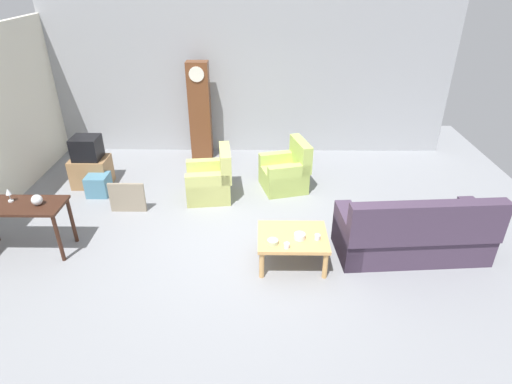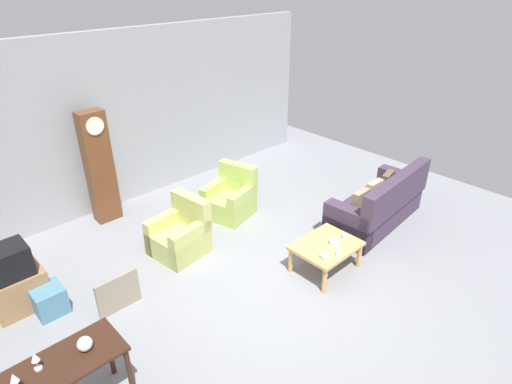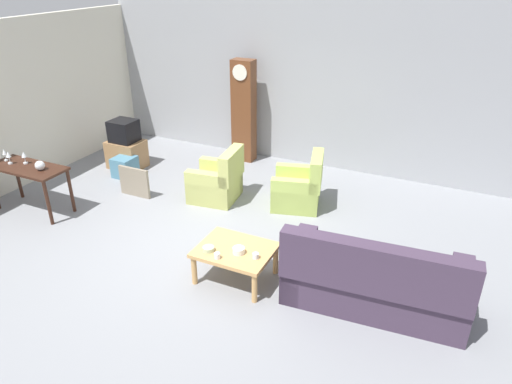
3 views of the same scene
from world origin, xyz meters
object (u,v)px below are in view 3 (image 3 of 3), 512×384
coffee_table_wood (235,253)px  bowl_white_stacked (239,250)px  couch_floral (374,283)px  glass_dome_cloche (40,165)px  cup_white_porcelain (217,256)px  armchair_olive_near (217,182)px  grandfather_clock (244,111)px  wine_glass_mid (8,156)px  tv_crt (124,131)px  framed_picture_leaning (134,182)px  tv_stand_cabinet (127,154)px  cup_blue_rimmed (256,256)px  wine_glass_tall (4,153)px  bowl_shallow_green (208,249)px  armchair_olive_far (299,189)px  wine_glass_short (24,156)px  console_table_dark (28,173)px  storage_box_blue (125,167)px

coffee_table_wood → bowl_white_stacked: (0.09, -0.07, 0.10)m
couch_floral → coffee_table_wood: bearing=-173.8°
glass_dome_cloche → cup_white_porcelain: size_ratio=2.01×
armchair_olive_near → grandfather_clock: (-0.39, 1.80, 0.72)m
armchair_olive_near → wine_glass_mid: bearing=-149.4°
tv_crt → framed_picture_leaning: (0.95, -0.97, -0.50)m
armchair_olive_near → glass_dome_cloche: 2.82m
armchair_olive_near → tv_stand_cabinet: armchair_olive_near is taller
cup_blue_rimmed → wine_glass_tall: (-4.68, 0.35, 0.43)m
wine_glass_tall → framed_picture_leaning: bearing=33.7°
framed_picture_leaning → bowl_shallow_green: size_ratio=4.02×
coffee_table_wood → framed_picture_leaning: framed_picture_leaning is taller
tv_crt → wine_glass_mid: size_ratio=2.24×
armchair_olive_far → wine_glass_short: size_ratio=4.66×
armchair_olive_near → console_table_dark: (-2.53, -1.65, 0.36)m
console_table_dark → wine_glass_short: bearing=144.5°
couch_floral → grandfather_clock: bearing=134.6°
storage_box_blue → bowl_white_stacked: bearing=-30.2°
console_table_dark → glass_dome_cloche: bearing=-0.8°
framed_picture_leaning → cup_blue_rimmed: 3.36m
armchair_olive_far → glass_dome_cloche: glass_dome_cloche is taller
glass_dome_cloche → cup_blue_rimmed: (3.87, -0.32, -0.37)m
tv_stand_cabinet → armchair_olive_near: bearing=-10.8°
glass_dome_cloche → wine_glass_tall: size_ratio=0.73×
couch_floral → armchair_olive_near: bearing=151.0°
grandfather_clock → cup_white_porcelain: (1.62, -3.98, -0.53)m
storage_box_blue → bowl_shallow_green: bowl_shallow_green is taller
grandfather_clock → storage_box_blue: (-1.68, -1.74, -0.84)m
grandfather_clock → framed_picture_leaning: 2.64m
wine_glass_mid → cup_blue_rimmed: bearing=-3.6°
framed_picture_leaning → cup_blue_rimmed: bearing=-25.6°
couch_floral → cup_white_porcelain: 1.89m
cup_white_porcelain → tv_crt: bearing=143.6°
coffee_table_wood → grandfather_clock: grandfather_clock is taller
couch_floral → bowl_white_stacked: 1.67m
wine_glass_tall → wine_glass_mid: size_ratio=0.96×
tv_crt → wine_glass_short: wine_glass_short is taller
cup_white_porcelain → wine_glass_mid: wine_glass_mid is taller
cup_white_porcelain → bowl_shallow_green: 0.21m
coffee_table_wood → wine_glass_tall: bearing=176.6°
storage_box_blue → cup_white_porcelain: (3.31, -2.25, 0.30)m
cup_white_porcelain → bowl_white_stacked: size_ratio=0.50×
console_table_dark → glass_dome_cloche: glass_dome_cloche is taller
grandfather_clock → glass_dome_cloche: grandfather_clock is taller
wine_glass_tall → wine_glass_mid: wine_glass_mid is taller
framed_picture_leaning → cup_white_porcelain: cup_white_porcelain is taller
coffee_table_wood → grandfather_clock: (-1.72, 3.69, 0.64)m
armchair_olive_near → console_table_dark: 3.04m
coffee_table_wood → storage_box_blue: coffee_table_wood is taller
couch_floral → storage_box_blue: bearing=161.0°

